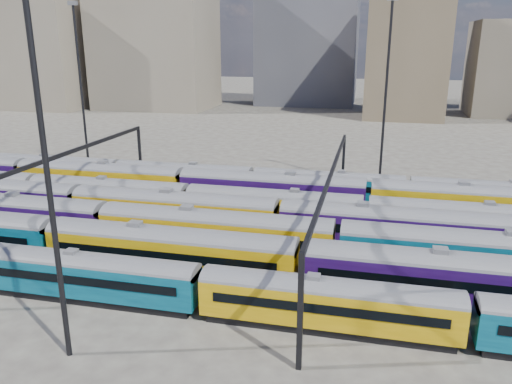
% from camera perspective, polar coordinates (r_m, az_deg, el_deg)
% --- Properties ---
extents(ground, '(500.00, 500.00, 0.00)m').
position_cam_1_polar(ground, '(52.71, -2.67, -5.38)').
color(ground, '#3F3A35').
rests_on(ground, ground).
extents(rake_0, '(94.31, 2.77, 4.64)m').
position_cam_1_polar(rake_0, '(36.42, 8.21, -11.96)').
color(rake_0, black).
rests_on(rake_0, ground).
extents(rake_1, '(112.32, 3.29, 5.55)m').
position_cam_1_polar(rake_1, '(43.75, -9.79, -6.26)').
color(rake_1, black).
rests_on(rake_1, ground).
extents(rake_2, '(136.59, 3.33, 5.62)m').
position_cam_1_polar(rake_2, '(51.78, -16.86, -3.04)').
color(rake_2, black).
rests_on(rake_2, ground).
extents(rake_3, '(113.12, 3.31, 5.59)m').
position_cam_1_polar(rake_3, '(53.73, -9.34, -1.82)').
color(rake_3, black).
rests_on(rake_3, ground).
extents(rake_4, '(120.71, 2.94, 4.95)m').
position_cam_1_polar(rake_4, '(54.70, 12.42, -2.03)').
color(rake_4, black).
rests_on(rake_4, ground).
extents(rake_5, '(137.30, 3.35, 5.65)m').
position_cam_1_polar(rake_5, '(59.37, 12.72, -0.19)').
color(rake_5, black).
rests_on(rake_5, ground).
extents(rake_6, '(137.12, 2.87, 4.82)m').
position_cam_1_polar(rake_6, '(68.91, -8.31, 2.01)').
color(rake_6, black).
rests_on(rake_6, ground).
extents(gantry_1, '(0.35, 40.35, 8.03)m').
position_cam_1_polar(gantry_1, '(59.14, -21.78, 2.79)').
color(gantry_1, black).
rests_on(gantry_1, ground).
extents(gantry_2, '(0.35, 40.35, 8.03)m').
position_cam_1_polar(gantry_2, '(48.83, 8.58, 1.06)').
color(gantry_2, black).
rests_on(gantry_2, ground).
extents(mast_1, '(1.40, 0.50, 25.60)m').
position_cam_1_polar(mast_1, '(81.75, -19.42, 11.69)').
color(mast_1, black).
rests_on(mast_1, ground).
extents(mast_2, '(1.40, 0.50, 25.60)m').
position_cam_1_polar(mast_2, '(31.62, -23.08, 4.73)').
color(mast_2, black).
rests_on(mast_2, ground).
extents(mast_3, '(1.40, 0.50, 25.60)m').
position_cam_1_polar(mast_3, '(71.18, 14.66, 11.48)').
color(mast_3, black).
rests_on(mast_3, ground).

